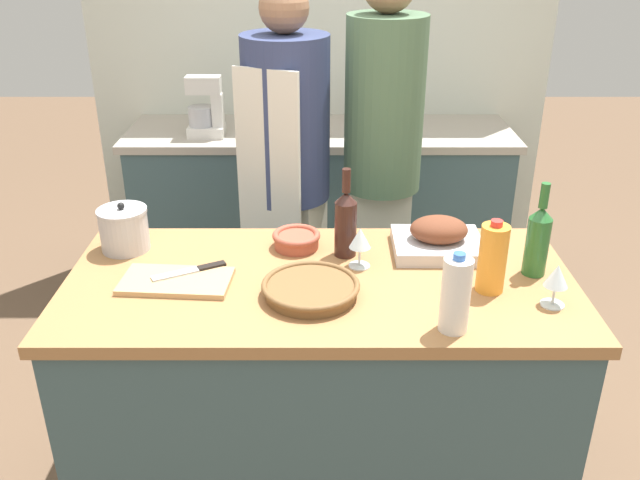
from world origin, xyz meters
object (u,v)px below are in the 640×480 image
at_px(roasting_pan, 438,239).
at_px(knife_chef, 192,270).
at_px(stand_mixer, 206,112).
at_px(condiment_bottle_short, 308,121).
at_px(wine_bottle_green, 346,222).
at_px(stock_pot, 124,229).
at_px(condiment_bottle_tall, 361,109).
at_px(mixing_bowl, 296,239).
at_px(milk_jug, 456,295).
at_px(wine_glass_left, 360,240).
at_px(person_cook_guest, 382,156).
at_px(wine_bottle_dark, 538,239).
at_px(wine_glass_right, 557,278).
at_px(person_cook_aproned, 287,170).
at_px(cutting_board, 176,281).
at_px(juice_jug, 493,258).
at_px(wicker_basket, 311,288).

bearing_deg(roasting_pan, knife_chef, -167.63).
bearing_deg(stand_mixer, roasting_pan, -52.57).
bearing_deg(condiment_bottle_short, wine_bottle_green, -83.74).
distance_m(stock_pot, condiment_bottle_tall, 1.72).
xyz_separation_m(mixing_bowl, milk_jug, (0.45, -0.51, 0.08)).
distance_m(wine_glass_left, person_cook_guest, 0.80).
distance_m(roasting_pan, wine_bottle_dark, 0.33).
bearing_deg(wine_bottle_dark, stand_mixer, 131.33).
distance_m(roasting_pan, wine_glass_right, 0.45).
distance_m(mixing_bowl, person_cook_guest, 0.74).
relative_size(wine_bottle_dark, person_cook_aproned, 0.18).
xyz_separation_m(cutting_board, knife_chef, (0.04, 0.05, 0.01)).
distance_m(mixing_bowl, stand_mixer, 1.33).
height_order(juice_jug, person_cook_guest, person_cook_guest).
xyz_separation_m(condiment_bottle_short, person_cook_aproned, (-0.08, -0.64, -0.03)).
relative_size(stock_pot, wine_glass_right, 1.30).
bearing_deg(stand_mixer, knife_chef, -83.37).
xyz_separation_m(wicker_basket, wine_glass_right, (0.71, -0.05, 0.07)).
height_order(wine_bottle_dark, condiment_bottle_tall, wine_bottle_dark).
xyz_separation_m(cutting_board, stock_pot, (-0.22, 0.24, 0.07)).
bearing_deg(wine_bottle_dark, milk_jug, -134.12).
height_order(wine_glass_left, person_cook_guest, person_cook_guest).
distance_m(mixing_bowl, wine_bottle_green, 0.20).
bearing_deg(wicker_basket, condiment_bottle_short, 91.21).
distance_m(condiment_bottle_tall, person_cook_guest, 0.82).
bearing_deg(knife_chef, milk_jug, -21.53).
distance_m(wicker_basket, juice_jug, 0.55).
distance_m(stand_mixer, condiment_bottle_tall, 0.82).
xyz_separation_m(roasting_pan, knife_chef, (-0.80, -0.18, -0.03)).
height_order(stock_pot, person_cook_guest, person_cook_guest).
distance_m(stock_pot, wine_glass_left, 0.80).
bearing_deg(milk_jug, person_cook_aproned, 113.70).
bearing_deg(person_cook_guest, stock_pot, -140.64).
xyz_separation_m(cutting_board, condiment_bottle_short, (0.38, 1.53, 0.08)).
relative_size(wine_bottle_dark, person_cook_guest, 0.17).
height_order(cutting_board, wine_bottle_green, wine_bottle_green).
bearing_deg(wine_glass_right, condiment_bottle_short, 114.05).
distance_m(wine_glass_right, person_cook_guest, 1.11).
bearing_deg(person_cook_aproned, knife_chef, -83.37).
height_order(wicker_basket, person_cook_aproned, person_cook_aproned).
bearing_deg(condiment_bottle_short, cutting_board, -104.01).
relative_size(milk_jug, condiment_bottle_short, 1.66).
relative_size(wine_bottle_dark, stand_mixer, 1.02).
bearing_deg(wine_glass_left, knife_chef, -172.78).
distance_m(wine_bottle_green, condiment_bottle_short, 1.34).
relative_size(wine_glass_left, knife_chef, 0.60).
bearing_deg(wicker_basket, wine_bottle_green, 67.74).
bearing_deg(wine_bottle_green, stock_pot, 176.68).
bearing_deg(cutting_board, wine_bottle_green, 20.79).
bearing_deg(wine_bottle_dark, roasting_pan, 151.03).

